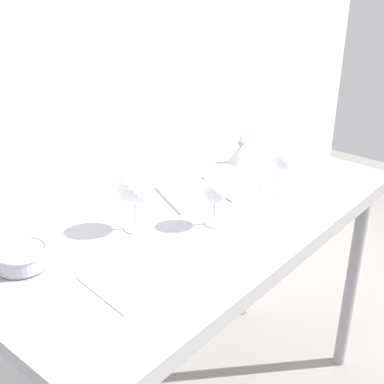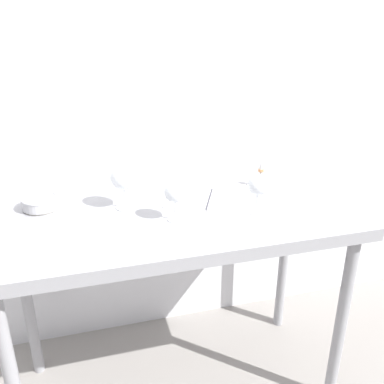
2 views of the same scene
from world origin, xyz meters
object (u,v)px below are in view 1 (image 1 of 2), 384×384
at_px(tasting_sheet_upper, 128,281).
at_px(tasting_bowl, 22,256).
at_px(open_notebook, 215,190).
at_px(decanter_funnel, 241,153).
at_px(wine_glass_far_left, 134,188).
at_px(wine_glass_near_right, 280,160).
at_px(wine_glass_near_center, 215,190).

relative_size(tasting_sheet_upper, tasting_bowl, 1.43).
xyz_separation_m(open_notebook, decanter_funnel, (0.27, 0.09, 0.03)).
height_order(tasting_sheet_upper, decanter_funnel, decanter_funnel).
bearing_deg(tasting_bowl, open_notebook, -8.57).
xyz_separation_m(wine_glass_far_left, tasting_sheet_upper, (-0.20, -0.18, -0.13)).
bearing_deg(open_notebook, tasting_sheet_upper, -139.81).
bearing_deg(wine_glass_near_right, open_notebook, 133.19).
distance_m(wine_glass_near_center, wine_glass_near_right, 0.32).
relative_size(open_notebook, tasting_sheet_upper, 1.99).
bearing_deg(tasting_sheet_upper, wine_glass_near_right, 6.39).
height_order(wine_glass_near_center, open_notebook, wine_glass_near_center).
xyz_separation_m(wine_glass_near_center, open_notebook, (0.18, 0.14, -0.11)).
relative_size(tasting_bowl, decanter_funnel, 1.18).
xyz_separation_m(wine_glass_far_left, decanter_funnel, (0.61, 0.07, -0.09)).
distance_m(wine_glass_far_left, wine_glass_near_center, 0.23).
bearing_deg(decanter_funnel, tasting_bowl, 179.29).
bearing_deg(wine_glass_near_center, decanter_funnel, 26.94).
relative_size(wine_glass_near_right, tasting_sheet_upper, 0.78).
xyz_separation_m(wine_glass_far_left, tasting_bowl, (-0.32, 0.08, -0.10)).
bearing_deg(wine_glass_far_left, decanter_funnel, 6.38).
relative_size(open_notebook, tasting_bowl, 2.85).
bearing_deg(wine_glass_near_right, tasting_sheet_upper, -179.88).
xyz_separation_m(wine_glass_near_center, decanter_funnel, (0.44, 0.23, -0.07)).
distance_m(wine_glass_far_left, tasting_bowl, 0.35).
xyz_separation_m(open_notebook, tasting_sheet_upper, (-0.54, -0.16, -0.00)).
relative_size(wine_glass_near_center, tasting_bowl, 1.09).
height_order(wine_glass_far_left, tasting_sheet_upper, wine_glass_far_left).
height_order(wine_glass_far_left, decanter_funnel, wine_glass_far_left).
bearing_deg(wine_glass_near_center, tasting_sheet_upper, -176.92).
relative_size(wine_glass_far_left, tasting_sheet_upper, 0.90).
distance_m(open_notebook, tasting_bowl, 0.68).
bearing_deg(open_notebook, wine_glass_near_center, -118.19).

